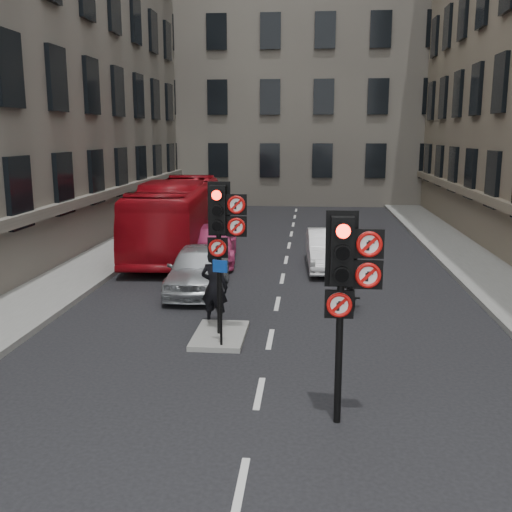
% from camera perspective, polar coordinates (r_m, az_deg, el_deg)
% --- Properties ---
extents(ground, '(120.00, 120.00, 0.00)m').
position_cam_1_polar(ground, '(9.72, -0.73, -17.84)').
color(ground, black).
rests_on(ground, ground).
extents(pavement_left, '(3.00, 50.00, 0.16)m').
position_cam_1_polar(pavement_left, '(22.45, -16.02, -0.88)').
color(pavement_left, gray).
rests_on(pavement_left, ground).
extents(pavement_right, '(3.00, 50.00, 0.16)m').
position_cam_1_polar(pavement_right, '(21.88, 21.86, -1.60)').
color(pavement_right, gray).
rests_on(pavement_right, ground).
extents(centre_island, '(1.20, 2.00, 0.12)m').
position_cam_1_polar(centre_island, '(14.37, -3.45, -7.55)').
color(centre_island, gray).
rests_on(centre_island, ground).
extents(building_far, '(30.00, 14.00, 20.00)m').
position_cam_1_polar(building_far, '(46.71, 4.31, 18.07)').
color(building_far, gray).
rests_on(building_far, ground).
extents(signal_near, '(0.91, 0.40, 3.58)m').
position_cam_1_polar(signal_near, '(9.68, 8.63, -1.64)').
color(signal_near, black).
rests_on(signal_near, ground).
extents(signal_far, '(0.91, 0.40, 3.58)m').
position_cam_1_polar(signal_far, '(13.71, -3.24, 2.91)').
color(signal_far, black).
rests_on(signal_far, centre_island).
extents(car_silver, '(1.87, 4.26, 1.43)m').
position_cam_1_polar(car_silver, '(18.33, -5.57, -1.22)').
color(car_silver, '#ADB1B5').
rests_on(car_silver, ground).
extents(car_white, '(1.65, 4.24, 1.38)m').
position_cam_1_polar(car_white, '(21.49, 6.92, 0.60)').
color(car_white, white).
rests_on(car_white, ground).
extents(car_pink, '(2.32, 4.73, 1.32)m').
position_cam_1_polar(car_pink, '(22.58, -4.28, 1.12)').
color(car_pink, '#C2396F').
rests_on(car_pink, ground).
extents(bus_red, '(3.03, 10.57, 2.91)m').
position_cam_1_polar(bus_red, '(24.57, -7.51, 3.79)').
color(bus_red, maroon).
rests_on(bus_red, ground).
extents(motorcycle, '(0.62, 1.93, 1.15)m').
position_cam_1_polar(motorcycle, '(16.92, 9.03, -2.89)').
color(motorcycle, black).
rests_on(motorcycle, ground).
extents(motorcyclist, '(0.81, 0.64, 1.96)m').
position_cam_1_polar(motorcyclist, '(15.09, -3.99, -2.96)').
color(motorcyclist, black).
rests_on(motorcyclist, ground).
extents(info_sign, '(0.33, 0.14, 1.95)m').
position_cam_1_polar(info_sign, '(13.19, -3.39, -3.32)').
color(info_sign, black).
rests_on(info_sign, centre_island).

